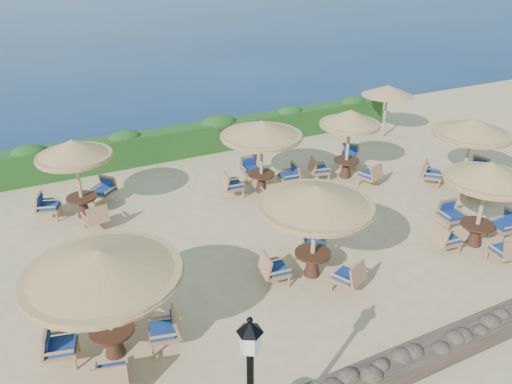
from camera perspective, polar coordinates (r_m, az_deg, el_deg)
name	(u,v)px	position (r m, az deg, el deg)	size (l,w,h in m)	color
ground	(293,226)	(15.81, 4.27, -3.92)	(120.00, 120.00, 0.00)	tan
sea	(47,5)	(82.33, -22.73, 19.07)	(160.00, 160.00, 0.00)	#0B1D48
hedge	(208,137)	(21.45, -5.49, 6.25)	(18.00, 0.90, 1.20)	#174315
stone_wall	(440,349)	(11.86, 20.29, -16.47)	(15.00, 0.65, 0.44)	brown
extra_parasol	(388,90)	(23.23, 14.83, 11.15)	(2.30, 2.30, 2.41)	tan
cafe_set_0	(104,281)	(10.60, -17.00, -9.76)	(3.25, 3.25, 2.65)	tan
cafe_set_1	(315,211)	(12.66, 6.80, -2.14)	(3.00, 3.00, 2.65)	tan
cafe_set_2	(485,193)	(15.43, 24.69, -0.10)	(2.86, 2.86, 2.65)	tan
cafe_set_3	(76,166)	(16.53, -19.87, 2.82)	(2.73, 2.62, 2.65)	tan
cafe_set_4	(262,143)	(17.22, 0.64, 5.58)	(2.86, 2.86, 2.65)	tan
cafe_set_5	(349,134)	(18.72, 10.57, 6.57)	(2.65, 2.71, 2.65)	tan
cafe_set_6	(471,140)	(18.94, 23.33, 5.50)	(2.78, 2.79, 2.65)	tan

